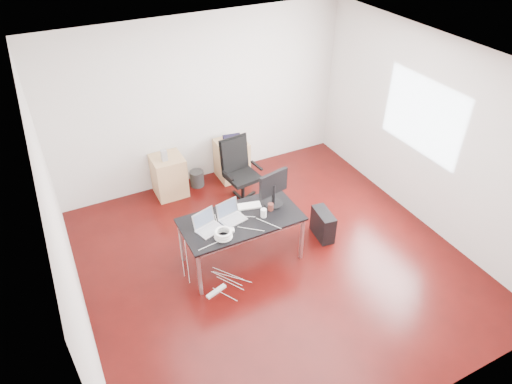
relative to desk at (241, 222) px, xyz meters
name	(u,v)px	position (x,y,z in m)	size (l,w,h in m)	color
room_shell	(279,178)	(0.41, -0.25, 0.73)	(5.00, 5.00, 5.00)	#310605
desk	(241,222)	(0.00, 0.00, 0.00)	(1.60, 0.80, 0.73)	black
office_chair	(239,169)	(0.58, 1.28, -0.07)	(0.53, 0.55, 1.08)	black
filing_cabinet_left	(169,176)	(-0.39, 1.98, -0.33)	(0.50, 0.50, 0.70)	tan
filing_cabinet_right	(232,159)	(0.75, 1.98, -0.33)	(0.50, 0.50, 0.70)	tan
pc_tower	(323,224)	(1.28, -0.09, -0.46)	(0.20, 0.45, 0.44)	black
wastebasket	(197,178)	(0.09, 2.00, -0.54)	(0.24, 0.24, 0.28)	black
power_strip	(216,291)	(-0.57, -0.41, -0.66)	(0.30, 0.06, 0.04)	white
laptop_left	(208,225)	(-0.47, 0.01, 0.11)	(0.39, 0.34, 0.23)	silver
laptop_right	(231,215)	(-0.12, 0.06, 0.11)	(0.38, 0.32, 0.23)	silver
monitor	(273,187)	(0.53, 0.10, 0.34)	(0.45, 0.26, 0.51)	black
keyboard	(245,206)	(0.15, 0.20, 0.06)	(0.44, 0.14, 0.02)	white
cup_white	(264,213)	(0.28, -0.09, 0.11)	(0.08, 0.08, 0.12)	white
cup_brown	(271,207)	(0.44, -0.01, 0.10)	(0.08, 0.08, 0.10)	#58261E
cable_coil	(223,234)	(-0.36, -0.24, 0.11)	(0.24, 0.24, 0.11)	white
power_adapter	(232,230)	(-0.22, -0.17, 0.07)	(0.07, 0.07, 0.03)	white
speaker	(164,155)	(-0.44, 1.92, 0.11)	(0.09, 0.08, 0.18)	#9E9E9E
navy_garment	(233,139)	(0.78, 1.97, 0.07)	(0.30, 0.24, 0.09)	black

